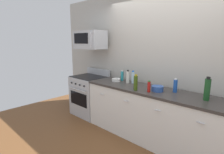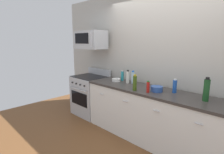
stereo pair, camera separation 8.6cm
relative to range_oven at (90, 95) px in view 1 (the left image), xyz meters
The scene contains 14 objects.
ground_plane 1.72m from the range_oven, ahead, with size 6.78×6.78×0.00m, color brown.
back_wall 1.92m from the range_oven, 13.80° to the left, with size 5.65×0.10×2.70m, color #B7B2A8.
counter_unit 1.66m from the range_oven, ahead, with size 2.56×0.66×0.92m.
range_oven is the anchor object (origin of this frame).
microwave 1.28m from the range_oven, 89.71° to the left, with size 0.74×0.44×0.40m.
bottle_olive_oil 1.60m from the range_oven, ahead, with size 0.07×0.07×0.27m.
bottle_hot_sauce_red 1.79m from the range_oven, ahead, with size 0.05×0.05×0.19m.
bottle_soda_blue 2.09m from the range_oven, ahead, with size 0.06×0.06×0.23m.
bottle_dish_soap 1.02m from the range_oven, 12.86° to the left, with size 0.06×0.06×0.21m.
bottle_vinegar_white 1.21m from the range_oven, ahead, with size 0.06×0.06×0.26m.
bottle_water_clear 1.29m from the range_oven, ahead, with size 0.07×0.07×0.25m.
bottle_wine_green 2.56m from the range_oven, ahead, with size 0.08×0.08×0.33m.
bowl_blue_mixing 1.84m from the range_oven, ahead, with size 0.19×0.19×0.09m.
bowl_white_ceramic 0.93m from the range_oven, ahead, with size 0.17×0.17×0.06m.
Camera 1 is at (1.47, -2.57, 1.73)m, focal length 28.26 mm.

